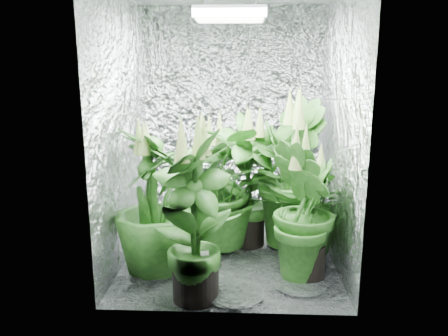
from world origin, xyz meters
TOP-DOWN VIEW (x-y plane):
  - ground at (0.00, 0.00)m, footprint 1.60×1.60m
  - walls at (0.00, 0.00)m, footprint 1.62×1.62m
  - grow_lamp at (0.00, 0.00)m, footprint 0.50×0.30m
  - plant_a at (-0.10, 0.19)m, footprint 1.11×1.11m
  - plant_b at (0.14, 0.29)m, footprint 0.76×0.76m
  - plant_c at (0.48, 0.29)m, footprint 0.71×0.71m
  - plant_d at (-0.53, -0.26)m, footprint 0.82×0.82m
  - plant_e at (0.58, 0.06)m, footprint 0.98×0.98m
  - plant_f at (-0.20, -0.64)m, footprint 0.78×0.78m
  - plant_g at (0.53, -0.34)m, footprint 0.57×0.57m
  - circulation_fan at (0.60, 0.47)m, footprint 0.20×0.29m
  - plant_label at (-0.13, -0.67)m, footprint 0.06×0.03m

SIDE VIEW (x-z plane):
  - ground at x=0.00m, z-range 0.00..0.00m
  - circulation_fan at x=0.60m, z-range -0.03..0.33m
  - plant_label at x=-0.13m, z-range 0.26..0.34m
  - plant_e at x=0.58m, z-range -0.02..0.91m
  - plant_g at x=0.53m, z-range -0.05..1.04m
  - plant_d at x=-0.53m, z-range -0.04..1.09m
  - plant_a at x=-0.10m, z-range -0.03..1.10m
  - plant_b at x=0.14m, z-range -0.04..1.13m
  - plant_f at x=-0.20m, z-range -0.04..1.15m
  - plant_c at x=0.48m, z-range -0.04..1.26m
  - walls at x=0.00m, z-range 0.00..2.00m
  - grow_lamp at x=0.00m, z-range 1.72..1.94m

